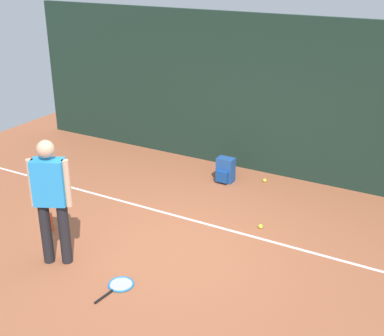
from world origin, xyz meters
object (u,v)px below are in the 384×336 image
object	(u,v)px
backpack	(225,171)
water_bottle	(51,222)
tennis_ball_by_fence	(265,180)
tennis_racket	(119,285)
tennis_player	(51,196)
tennis_ball_near_player	(261,226)

from	to	relation	value
backpack	water_bottle	size ratio (longest dim) A/B	1.58
water_bottle	tennis_ball_by_fence	bearing A→B (deg)	56.49
tennis_racket	backpack	bearing A→B (deg)	9.68
tennis_player	tennis_ball_by_fence	size ratio (longest dim) A/B	25.76
tennis_racket	tennis_ball_near_player	bearing A→B (deg)	-18.13
tennis_player	tennis_ball_near_player	bearing A→B (deg)	-159.52
tennis_racket	tennis_player	bearing A→B (deg)	92.87
tennis_racket	tennis_ball_by_fence	size ratio (longest dim) A/B	9.49
tennis_player	backpack	bearing A→B (deg)	-129.51
tennis_player	backpack	xyz separation A→B (m)	(0.79, 3.39, -0.76)
tennis_ball_by_fence	tennis_player	bearing A→B (deg)	-110.95
tennis_racket	tennis_ball_near_player	world-z (taller)	tennis_ball_near_player
tennis_player	backpack	size ratio (longest dim) A/B	3.86
tennis_player	water_bottle	size ratio (longest dim) A/B	6.10
tennis_ball_by_fence	water_bottle	size ratio (longest dim) A/B	0.24
tennis_player	tennis_racket	bearing A→B (deg)	150.83
backpack	tennis_ball_by_fence	world-z (taller)	backpack
tennis_ball_near_player	water_bottle	world-z (taller)	water_bottle
tennis_player	tennis_ball_near_player	distance (m)	3.06
tennis_racket	water_bottle	xyz separation A→B (m)	(-1.70, 0.61, 0.13)
tennis_player	tennis_racket	world-z (taller)	tennis_player
tennis_player	tennis_ball_by_fence	world-z (taller)	tennis_player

